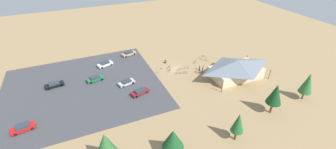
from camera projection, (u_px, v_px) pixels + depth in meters
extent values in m
plane|color=#9E7F56|center=(175.00, 69.00, 67.49)|extent=(160.00, 160.00, 0.00)
cube|color=#424247|center=(83.00, 88.00, 59.33)|extent=(39.15, 35.19, 0.05)
cube|color=beige|center=(236.00, 72.00, 63.26)|extent=(13.73, 7.59, 2.86)
pyramid|color=slate|center=(237.00, 64.00, 61.93)|extent=(15.79, 9.65, 2.25)
cylinder|color=brown|center=(247.00, 60.00, 69.55)|extent=(0.20, 0.20, 2.86)
cylinder|color=brown|center=(203.00, 70.00, 64.27)|extent=(0.20, 0.20, 2.86)
cylinder|color=brown|center=(270.00, 74.00, 62.25)|extent=(0.20, 0.20, 2.86)
cylinder|color=brown|center=(222.00, 87.00, 56.97)|extent=(0.20, 0.20, 2.86)
cylinder|color=brown|center=(165.00, 62.00, 70.47)|extent=(0.60, 0.60, 0.90)
cylinder|color=#99999E|center=(161.00, 71.00, 64.42)|extent=(0.08, 0.08, 2.20)
cube|color=#1959B2|center=(161.00, 69.00, 64.00)|extent=(0.56, 0.04, 0.40)
cone|color=#194C23|center=(173.00, 139.00, 39.02)|extent=(3.85, 3.85, 3.81)
cylinder|color=brown|center=(303.00, 95.00, 54.76)|extent=(0.37, 0.37, 2.06)
cone|color=#2D6633|center=(308.00, 83.00, 52.90)|extent=(2.94, 2.94, 5.07)
cone|color=#2D6633|center=(106.00, 144.00, 37.15)|extent=(3.73, 3.73, 4.57)
cylinder|color=brown|center=(271.00, 108.00, 50.36)|extent=(0.47, 0.47, 2.75)
cone|color=#14421E|center=(276.00, 94.00, 48.42)|extent=(3.24, 3.24, 4.69)
cylinder|color=brown|center=(236.00, 135.00, 43.79)|extent=(0.47, 0.47, 2.27)
cone|color=#235B2D|center=(238.00, 123.00, 42.11)|extent=(2.44, 2.44, 4.14)
torus|color=black|center=(180.00, 73.00, 64.87)|extent=(0.71, 0.24, 0.72)
torus|color=black|center=(176.00, 73.00, 64.75)|extent=(0.71, 0.24, 0.72)
cylinder|color=#2347B7|center=(178.00, 73.00, 64.75)|extent=(0.93, 0.30, 0.04)
cylinder|color=#2347B7|center=(178.00, 73.00, 64.73)|extent=(0.04, 0.04, 0.38)
cube|color=black|center=(178.00, 72.00, 64.63)|extent=(0.21, 0.13, 0.05)
cylinder|color=#2347B7|center=(176.00, 73.00, 64.64)|extent=(0.04, 0.04, 0.49)
cylinder|color=black|center=(176.00, 72.00, 64.51)|extent=(0.17, 0.47, 0.03)
torus|color=black|center=(188.00, 68.00, 67.49)|extent=(0.74, 0.17, 0.75)
torus|color=black|center=(184.00, 68.00, 67.28)|extent=(0.74, 0.17, 0.75)
cylinder|color=#B7B7BC|center=(186.00, 68.00, 67.32)|extent=(0.95, 0.20, 0.04)
cylinder|color=#B7B7BC|center=(187.00, 67.00, 67.31)|extent=(0.04, 0.04, 0.41)
cube|color=black|center=(187.00, 67.00, 67.20)|extent=(0.21, 0.11, 0.05)
cylinder|color=#B7B7BC|center=(185.00, 67.00, 67.18)|extent=(0.04, 0.04, 0.44)
cylinder|color=black|center=(185.00, 67.00, 67.07)|extent=(0.12, 0.48, 0.03)
torus|color=black|center=(196.00, 61.00, 71.04)|extent=(0.49, 0.49, 0.65)
torus|color=black|center=(195.00, 63.00, 70.26)|extent=(0.49, 0.49, 0.65)
cylinder|color=#722D9E|center=(195.00, 62.00, 70.59)|extent=(0.66, 0.66, 0.04)
cylinder|color=#722D9E|center=(195.00, 61.00, 70.69)|extent=(0.04, 0.04, 0.38)
cube|color=black|center=(195.00, 61.00, 70.59)|extent=(0.20, 0.20, 0.05)
cylinder|color=#722D9E|center=(195.00, 62.00, 70.23)|extent=(0.04, 0.04, 0.42)
cylinder|color=black|center=(195.00, 61.00, 70.12)|extent=(0.36, 0.36, 0.03)
torus|color=black|center=(186.00, 73.00, 65.14)|extent=(0.66, 0.31, 0.69)
torus|color=black|center=(183.00, 73.00, 65.13)|extent=(0.66, 0.31, 0.69)
cylinder|color=black|center=(185.00, 72.00, 65.08)|extent=(0.91, 0.41, 0.04)
cylinder|color=black|center=(185.00, 72.00, 65.04)|extent=(0.04, 0.04, 0.36)
cube|color=black|center=(185.00, 71.00, 64.95)|extent=(0.22, 0.15, 0.05)
cylinder|color=black|center=(183.00, 72.00, 65.01)|extent=(0.04, 0.04, 0.48)
cylinder|color=black|center=(183.00, 71.00, 64.88)|extent=(0.22, 0.46, 0.03)
torus|color=black|center=(196.00, 72.00, 65.45)|extent=(0.27, 0.65, 0.68)
torus|color=black|center=(199.00, 73.00, 64.82)|extent=(0.27, 0.65, 0.68)
cylinder|color=orange|center=(197.00, 72.00, 65.08)|extent=(0.36, 0.89, 0.04)
cylinder|color=orange|center=(197.00, 72.00, 65.15)|extent=(0.04, 0.04, 0.38)
cube|color=black|center=(197.00, 71.00, 65.05)|extent=(0.14, 0.22, 0.05)
cylinder|color=orange|center=(198.00, 73.00, 64.78)|extent=(0.04, 0.04, 0.41)
cylinder|color=black|center=(198.00, 72.00, 64.67)|extent=(0.46, 0.20, 0.03)
torus|color=black|center=(169.00, 71.00, 65.77)|extent=(0.56, 0.53, 0.73)
torus|color=black|center=(170.00, 70.00, 66.55)|extent=(0.56, 0.53, 0.73)
cylinder|color=#1E7F38|center=(169.00, 70.00, 66.09)|extent=(0.69, 0.65, 0.04)
cylinder|color=#1E7F38|center=(169.00, 70.00, 65.90)|extent=(0.04, 0.04, 0.44)
cube|color=black|center=(169.00, 69.00, 65.79)|extent=(0.20, 0.20, 0.05)
cylinder|color=#1E7F38|center=(170.00, 69.00, 66.35)|extent=(0.04, 0.04, 0.44)
cylinder|color=black|center=(170.00, 68.00, 66.24)|extent=(0.35, 0.37, 0.03)
torus|color=black|center=(202.00, 59.00, 72.11)|extent=(0.37, 0.64, 0.70)
torus|color=black|center=(199.00, 58.00, 72.66)|extent=(0.37, 0.64, 0.70)
cylinder|color=silver|center=(200.00, 58.00, 72.32)|extent=(0.48, 0.85, 0.04)
cylinder|color=silver|center=(201.00, 58.00, 72.18)|extent=(0.04, 0.04, 0.42)
cube|color=black|center=(201.00, 58.00, 72.07)|extent=(0.17, 0.21, 0.05)
cylinder|color=silver|center=(199.00, 58.00, 72.47)|extent=(0.04, 0.04, 0.49)
cylinder|color=black|center=(199.00, 57.00, 72.35)|extent=(0.44, 0.26, 0.03)
torus|color=black|center=(204.00, 60.00, 71.57)|extent=(0.53, 0.55, 0.72)
torus|color=black|center=(207.00, 61.00, 71.24)|extent=(0.53, 0.55, 0.72)
cylinder|color=red|center=(206.00, 60.00, 71.34)|extent=(0.67, 0.69, 0.04)
cylinder|color=red|center=(205.00, 60.00, 71.35)|extent=(0.04, 0.04, 0.44)
cube|color=black|center=(205.00, 59.00, 71.24)|extent=(0.20, 0.20, 0.05)
cylinder|color=red|center=(207.00, 60.00, 71.15)|extent=(0.04, 0.04, 0.48)
cylinder|color=black|center=(207.00, 59.00, 71.02)|extent=(0.37, 0.36, 0.03)
torus|color=black|center=(205.00, 57.00, 73.51)|extent=(0.38, 0.62, 0.69)
torus|color=black|center=(203.00, 56.00, 74.05)|extent=(0.38, 0.62, 0.69)
cylinder|color=yellow|center=(204.00, 56.00, 73.72)|extent=(0.52, 0.86, 0.04)
cylinder|color=yellow|center=(205.00, 56.00, 73.56)|extent=(0.04, 0.04, 0.45)
cube|color=black|center=(205.00, 55.00, 73.45)|extent=(0.17, 0.21, 0.05)
cylinder|color=yellow|center=(203.00, 56.00, 73.88)|extent=(0.04, 0.04, 0.42)
cylinder|color=black|center=(203.00, 55.00, 73.77)|extent=(0.43, 0.27, 0.03)
torus|color=black|center=(168.00, 68.00, 67.41)|extent=(0.69, 0.32, 0.73)
torus|color=black|center=(170.00, 67.00, 68.04)|extent=(0.69, 0.32, 0.73)
cylinder|color=#197A7F|center=(169.00, 67.00, 67.66)|extent=(0.88, 0.40, 0.04)
cylinder|color=#197A7F|center=(168.00, 67.00, 67.50)|extent=(0.04, 0.04, 0.41)
cube|color=black|center=(168.00, 66.00, 67.39)|extent=(0.22, 0.15, 0.05)
cylinder|color=#197A7F|center=(170.00, 66.00, 67.85)|extent=(0.04, 0.04, 0.46)
cylinder|color=black|center=(170.00, 65.00, 67.73)|extent=(0.22, 0.45, 0.03)
torus|color=black|center=(178.00, 70.00, 66.53)|extent=(0.67, 0.08, 0.67)
torus|color=black|center=(181.00, 69.00, 66.89)|extent=(0.67, 0.08, 0.67)
cylinder|color=#2347B7|center=(179.00, 69.00, 66.65)|extent=(0.88, 0.08, 0.04)
cylinder|color=#2347B7|center=(179.00, 69.00, 66.53)|extent=(0.04, 0.04, 0.44)
cube|color=black|center=(179.00, 68.00, 66.41)|extent=(0.20, 0.09, 0.05)
cylinder|color=#2347B7|center=(181.00, 68.00, 66.74)|extent=(0.04, 0.04, 0.43)
cylinder|color=black|center=(181.00, 68.00, 66.63)|extent=(0.06, 0.48, 0.03)
cube|color=red|center=(23.00, 128.00, 46.06)|extent=(4.68, 2.61, 0.68)
cube|color=#2D3842|center=(22.00, 126.00, 45.74)|extent=(2.72, 2.04, 0.56)
cylinder|color=black|center=(15.00, 135.00, 44.90)|extent=(0.67, 0.33, 0.64)
cylinder|color=black|center=(15.00, 130.00, 46.05)|extent=(0.67, 0.33, 0.64)
cylinder|color=black|center=(32.00, 128.00, 46.32)|extent=(0.67, 0.33, 0.64)
cylinder|color=black|center=(31.00, 124.00, 47.48)|extent=(0.67, 0.33, 0.64)
cube|color=tan|center=(129.00, 54.00, 74.88)|extent=(4.94, 3.04, 0.65)
cube|color=#2D3842|center=(129.00, 52.00, 74.58)|extent=(2.93, 2.26, 0.47)
cylinder|color=black|center=(126.00, 57.00, 73.62)|extent=(0.68, 0.39, 0.64)
cylinder|color=black|center=(123.00, 55.00, 74.66)|extent=(0.68, 0.39, 0.64)
cylinder|color=black|center=(134.00, 54.00, 75.33)|extent=(0.68, 0.39, 0.64)
cylinder|color=black|center=(132.00, 52.00, 76.38)|extent=(0.68, 0.39, 0.64)
cube|color=maroon|center=(140.00, 92.00, 56.68)|extent=(4.87, 3.02, 0.56)
cube|color=#2D3842|center=(140.00, 90.00, 56.41)|extent=(2.89, 2.26, 0.49)
cylinder|color=black|center=(137.00, 97.00, 55.40)|extent=(0.68, 0.39, 0.64)
cylinder|color=black|center=(133.00, 94.00, 56.47)|extent=(0.68, 0.39, 0.64)
cylinder|color=black|center=(147.00, 92.00, 57.08)|extent=(0.68, 0.39, 0.64)
cylinder|color=black|center=(143.00, 89.00, 58.14)|extent=(0.68, 0.39, 0.64)
cube|color=#1E6B3D|center=(95.00, 79.00, 61.80)|extent=(4.62, 2.56, 0.62)
cube|color=#2D3842|center=(95.00, 77.00, 61.51)|extent=(2.69, 2.02, 0.51)
cylinder|color=black|center=(91.00, 83.00, 60.64)|extent=(0.67, 0.32, 0.64)
cylinder|color=black|center=(89.00, 80.00, 61.81)|extent=(0.67, 0.32, 0.64)
cylinder|color=black|center=(102.00, 79.00, 62.02)|extent=(0.67, 0.32, 0.64)
cylinder|color=black|center=(100.00, 77.00, 63.19)|extent=(0.67, 0.32, 0.64)
cube|color=black|center=(55.00, 85.00, 59.40)|extent=(4.79, 2.50, 0.58)
cube|color=#2D3842|center=(54.00, 83.00, 59.13)|extent=(2.77, 1.99, 0.45)
cylinder|color=black|center=(49.00, 89.00, 58.21)|extent=(0.66, 0.31, 0.64)
cylinder|color=black|center=(48.00, 86.00, 59.40)|extent=(0.66, 0.31, 0.64)
cylinder|color=black|center=(62.00, 85.00, 59.61)|extent=(0.66, 0.31, 0.64)
cylinder|color=black|center=(60.00, 82.00, 60.79)|extent=(0.66, 0.31, 0.64)
cube|color=white|center=(105.00, 64.00, 68.76)|extent=(4.90, 3.17, 0.66)
cube|color=#2D3842|center=(105.00, 63.00, 68.46)|extent=(2.93, 2.33, 0.49)
cylinder|color=black|center=(102.00, 68.00, 67.49)|extent=(0.68, 0.41, 0.64)
cylinder|color=black|center=(99.00, 66.00, 68.49)|extent=(0.68, 0.41, 0.64)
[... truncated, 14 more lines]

